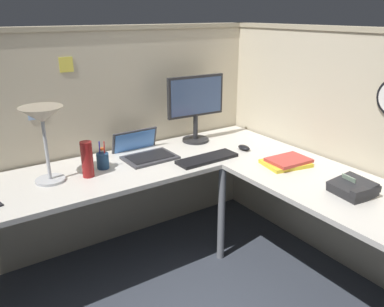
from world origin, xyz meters
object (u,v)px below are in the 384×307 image
object	(u,v)px
laptop	(143,151)
computer_mouse	(244,148)
office_phone	(353,189)
monitor	(196,104)
thermos_flask	(87,159)
keyboard	(207,159)
book_stack	(287,162)
pen_cup	(103,160)
desk_lamp_dome	(42,121)

from	to	relation	value
laptop	computer_mouse	xyz separation A→B (m)	(0.65, -0.31, -0.01)
office_phone	laptop	bearing A→B (deg)	118.84
monitor	thermos_flask	xyz separation A→B (m)	(-0.92, -0.20, -0.18)
keyboard	thermos_flask	bearing A→B (deg)	165.48
computer_mouse	laptop	bearing A→B (deg)	154.27
computer_mouse	book_stack	distance (m)	0.38
laptop	office_phone	xyz separation A→B (m)	(0.66, -1.19, 0.01)
monitor	thermos_flask	size ratio (longest dim) A/B	2.27
laptop	monitor	bearing A→B (deg)	5.64
laptop	book_stack	size ratio (longest dim) A/B	1.23
thermos_flask	book_stack	bearing A→B (deg)	-25.33
thermos_flask	book_stack	world-z (taller)	thermos_flask
keyboard	office_phone	size ratio (longest dim) A/B	1.89
keyboard	computer_mouse	bearing A→B (deg)	2.00
monitor	computer_mouse	size ratio (longest dim) A/B	4.81
pen_cup	thermos_flask	bearing A→B (deg)	-148.68
computer_mouse	desk_lamp_dome	xyz separation A→B (m)	(-1.30, 0.21, 0.35)
desk_lamp_dome	pen_cup	distance (m)	0.46
desk_lamp_dome	book_stack	world-z (taller)	desk_lamp_dome
pen_cup	office_phone	size ratio (longest dim) A/B	0.79
laptop	keyboard	size ratio (longest dim) A/B	0.90
computer_mouse	book_stack	world-z (taller)	book_stack
computer_mouse	pen_cup	world-z (taller)	pen_cup
keyboard	office_phone	distance (m)	0.93
monitor	laptop	world-z (taller)	monitor
thermos_flask	office_phone	size ratio (longest dim) A/B	0.97
keyboard	book_stack	distance (m)	0.52
pen_cup	thermos_flask	world-z (taller)	thermos_flask
keyboard	computer_mouse	distance (m)	0.34
thermos_flask	keyboard	bearing A→B (deg)	-13.25
monitor	desk_lamp_dome	size ratio (longest dim) A/B	1.12
laptop	desk_lamp_dome	size ratio (longest dim) A/B	0.87
keyboard	thermos_flask	distance (m)	0.78
monitor	book_stack	bearing A→B (deg)	-73.85
monitor	thermos_flask	bearing A→B (deg)	-167.66
monitor	desk_lamp_dome	xyz separation A→B (m)	(-1.13, -0.14, 0.07)
desk_lamp_dome	thermos_flask	bearing A→B (deg)	-14.88
computer_mouse	office_phone	size ratio (longest dim) A/B	0.46
keyboard	book_stack	size ratio (longest dim) A/B	1.36
computer_mouse	office_phone	xyz separation A→B (m)	(0.01, -0.88, 0.02)
computer_mouse	desk_lamp_dome	bearing A→B (deg)	170.68
office_phone	book_stack	distance (m)	0.50
laptop	keyboard	xyz separation A→B (m)	(0.31, -0.33, -0.01)
computer_mouse	office_phone	bearing A→B (deg)	-89.39
monitor	computer_mouse	world-z (taller)	monitor
pen_cup	book_stack	world-z (taller)	pen_cup
pen_cup	book_stack	xyz separation A→B (m)	(1.01, -0.61, -0.03)
computer_mouse	keyboard	bearing A→B (deg)	-176.73
monitor	laptop	xyz separation A→B (m)	(-0.47, -0.05, -0.27)
laptop	keyboard	bearing A→B (deg)	-47.11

